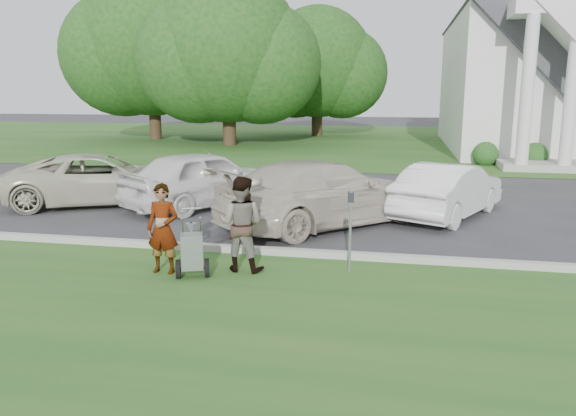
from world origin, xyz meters
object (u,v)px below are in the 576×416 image
(striping_cart, at_px, (192,252))
(person_left, at_px, (163,230))
(person_right, at_px, (241,225))
(parking_meter_near, at_px, (350,221))
(car_a, at_px, (101,179))
(tree_far, at_px, (152,50))
(tree_left, at_px, (228,56))
(car_d, at_px, (449,190))
(tree_back, at_px, (317,67))
(car_c, at_px, (323,193))
(car_b, at_px, (204,178))
(church, at_px, (542,37))

(striping_cart, relative_size, person_left, 0.76)
(person_right, height_order, parking_meter_near, person_right)
(car_a, bearing_deg, tree_far, -5.60)
(tree_left, height_order, car_d, tree_left)
(tree_left, bearing_deg, tree_back, 63.43)
(parking_meter_near, height_order, car_c, car_c)
(car_d, bearing_deg, person_left, 72.62)
(person_left, height_order, car_b, car_b)
(car_c, height_order, car_d, car_c)
(person_left, xyz_separation_m, parking_meter_near, (3.21, 0.65, 0.14))
(tree_back, bearing_deg, tree_left, -116.57)
(tree_back, height_order, car_b, tree_back)
(tree_left, bearing_deg, church, 3.79)
(tree_back, bearing_deg, person_right, -84.08)
(car_b, bearing_deg, car_d, -146.06)
(car_a, xyz_separation_m, car_d, (9.53, 0.17, -0.02))
(parking_meter_near, bearing_deg, tree_back, 99.52)
(tree_left, height_order, person_right, tree_left)
(tree_far, bearing_deg, church, -4.66)
(church, height_order, car_a, church)
(person_left, height_order, car_d, person_left)
(tree_far, bearing_deg, tree_back, 26.56)
(car_c, distance_m, car_d, 3.38)
(person_right, bearing_deg, car_a, -38.66)
(tree_back, distance_m, parking_meter_near, 30.89)
(parking_meter_near, bearing_deg, car_a, 147.07)
(person_left, relative_size, car_b, 0.34)
(person_right, distance_m, parking_meter_near, 1.92)
(tree_left, distance_m, tree_back, 8.95)
(striping_cart, bearing_deg, tree_far, 95.24)
(tree_far, height_order, car_c, tree_far)
(tree_back, relative_size, car_c, 1.78)
(striping_cart, height_order, parking_meter_near, parking_meter_near)
(church, xyz_separation_m, tree_back, (-13.01, 6.87, -1.21))
(church, distance_m, tree_far, 23.09)
(tree_left, distance_m, car_c, 20.90)
(church, bearing_deg, tree_back, 152.15)
(parking_meter_near, distance_m, car_a, 8.92)
(car_d, bearing_deg, tree_left, -31.65)
(car_a, height_order, car_d, car_a)
(church, height_order, tree_far, church)
(tree_left, distance_m, tree_far, 6.73)
(car_b, height_order, car_d, car_b)
(striping_cart, xyz_separation_m, car_d, (4.68, 5.80, 0.24))
(striping_cart, bearing_deg, church, 46.03)
(church, relative_size, tree_back, 2.51)
(person_left, distance_m, car_c, 4.69)
(tree_left, bearing_deg, car_c, -66.61)
(car_c, bearing_deg, parking_meter_near, 148.06)
(car_d, bearing_deg, striping_cart, 76.58)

